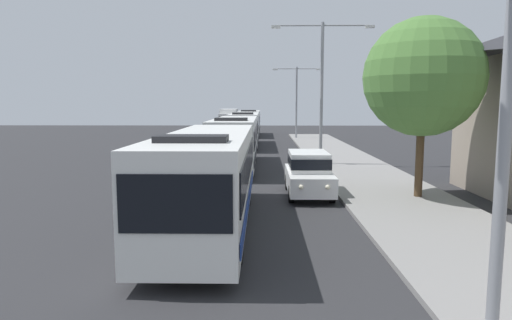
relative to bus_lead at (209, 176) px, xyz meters
The scene contains 10 objects.
bus_lead is the anchor object (origin of this frame).
bus_second_in_line 13.62m from the bus_lead, 90.00° to the left, with size 2.58×11.47×3.21m.
bus_middle 27.54m from the bus_lead, 90.00° to the left, with size 2.58×12.01×3.21m.
bus_fourth_in_line 41.56m from the bus_lead, 90.00° to the left, with size 2.58×10.60×3.21m.
white_suv 6.37m from the bus_lead, 54.29° to the left, with size 1.86×4.62×1.90m.
box_truck_oncoming 51.35m from the bus_lead, 93.69° to the left, with size 2.35×7.37×3.15m.
streetlamp_near 9.66m from the bus_lead, 53.75° to the right, with size 5.37×0.28×7.63m.
streetlamp_mid 16.03m from the bus_lead, 69.70° to the left, with size 6.37×0.28×8.82m.
streetlamp_far 37.09m from the bus_lead, 81.60° to the left, with size 5.34×0.28×7.82m.
roadside_tree 9.82m from the bus_lead, 27.82° to the left, with size 4.78×4.78×7.27m.
Camera 1 is at (0.45, -1.65, 3.98)m, focal length 31.75 mm.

